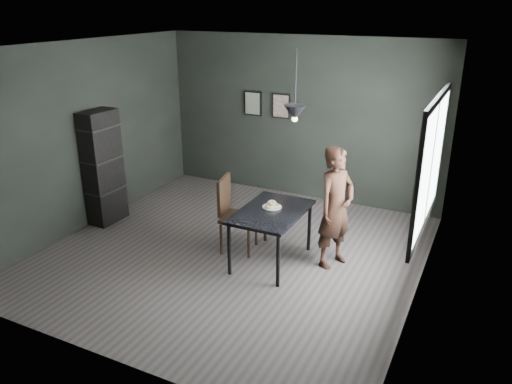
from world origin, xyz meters
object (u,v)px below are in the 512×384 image
at_px(shelf_unit, 103,167).
at_px(pendant_lamp, 295,112).
at_px(cafe_table, 271,216).
at_px(wood_chair, 232,209).
at_px(woman, 336,208).
at_px(white_plate, 272,207).

bearing_deg(shelf_unit, pendant_lamp, 1.01).
xyz_separation_m(cafe_table, wood_chair, (-0.65, 0.10, -0.06)).
relative_size(cafe_table, wood_chair, 1.12).
bearing_deg(woman, pendant_lamp, 136.81).
bearing_deg(white_plate, shelf_unit, 179.92).
distance_m(woman, shelf_unit, 3.69).
bearing_deg(woman, shelf_unit, 117.36).
bearing_deg(shelf_unit, white_plate, 0.71).
bearing_deg(white_plate, woman, 16.47).
height_order(white_plate, pendant_lamp, pendant_lamp).
height_order(white_plate, shelf_unit, shelf_unit).
bearing_deg(wood_chair, cafe_table, -19.81).
xyz_separation_m(cafe_table, shelf_unit, (-2.92, 0.09, 0.22)).
bearing_deg(cafe_table, pendant_lamp, 21.80).
xyz_separation_m(cafe_table, white_plate, (-0.03, 0.08, 0.08)).
xyz_separation_m(white_plate, pendant_lamp, (0.28, 0.02, 1.29)).
bearing_deg(woman, white_plate, 130.23).
distance_m(white_plate, woman, 0.83).
distance_m(wood_chair, shelf_unit, 2.29).
xyz_separation_m(white_plate, wood_chair, (-0.61, 0.02, -0.15)).
distance_m(cafe_table, pendant_lamp, 1.41).
xyz_separation_m(woman, wood_chair, (-1.41, -0.22, -0.21)).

